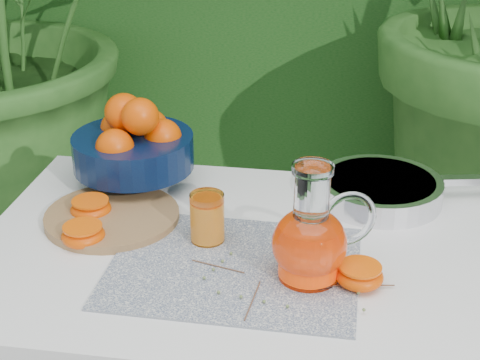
% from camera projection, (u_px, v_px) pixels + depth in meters
% --- Properties ---
extents(white_table, '(1.00, 0.70, 0.75)m').
position_uv_depth(white_table, '(238.00, 282.00, 1.43)').
color(white_table, white).
rests_on(white_table, ground).
extents(placemat, '(0.45, 0.35, 0.00)m').
position_uv_depth(placemat, '(234.00, 267.00, 1.32)').
color(placemat, '#0B1B42').
rests_on(placemat, white_table).
extents(cutting_board, '(0.31, 0.31, 0.02)m').
position_uv_depth(cutting_board, '(112.00, 217.00, 1.48)').
color(cutting_board, olive).
rests_on(cutting_board, white_table).
extents(fruit_bowl, '(0.33, 0.33, 0.21)m').
position_uv_depth(fruit_bowl, '(134.00, 144.00, 1.60)').
color(fruit_bowl, black).
rests_on(fruit_bowl, white_table).
extents(juice_pitcher, '(0.20, 0.17, 0.22)m').
position_uv_depth(juice_pitcher, '(311.00, 240.00, 1.26)').
color(juice_pitcher, white).
rests_on(juice_pitcher, white_table).
extents(juice_tumbler, '(0.08, 0.08, 0.10)m').
position_uv_depth(juice_tumbler, '(207.00, 218.00, 1.39)').
color(juice_tumbler, white).
rests_on(juice_tumbler, white_table).
extents(saute_pan, '(0.48, 0.31, 0.05)m').
position_uv_depth(saute_pan, '(382.00, 188.00, 1.55)').
color(saute_pan, silver).
rests_on(saute_pan, white_table).
extents(orange_halves, '(0.62, 0.25, 0.04)m').
position_uv_depth(orange_halves, '(170.00, 238.00, 1.38)').
color(orange_halves, '#DF4A02').
rests_on(orange_halves, white_table).
extents(thyme_sprigs, '(0.36, 0.20, 0.01)m').
position_uv_depth(thyme_sprigs, '(278.00, 283.00, 1.27)').
color(thyme_sprigs, brown).
rests_on(thyme_sprigs, white_table).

